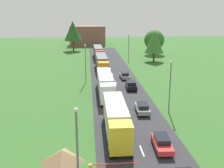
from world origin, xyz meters
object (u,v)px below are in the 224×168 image
(truck_lead, at_px, (116,118))
(tree_birch, at_px, (154,42))
(lamppost_second, at_px, (170,84))
(lamppost_third, at_px, (85,62))
(tree_oak, at_px, (154,40))
(tree_maple, at_px, (73,31))
(car_second, at_px, (162,143))
(car_third, at_px, (142,108))
(lamppost_lead, at_px, (77,150))
(car_fifth, at_px, (125,75))
(truck_fourth, at_px, (98,52))
(car_fourth, at_px, (131,85))
(lamppost_fourth, at_px, (129,45))
(truck_second, at_px, (105,83))
(distant_building, at_px, (88,35))
(barrier_gate, at_px, (99,167))
(truck_third, at_px, (102,63))

(truck_lead, bearing_deg, tree_birch, 71.78)
(lamppost_second, xyz_separation_m, lamppost_third, (-12.35, 18.28, 0.11))
(tree_oak, distance_m, tree_maple, 29.72)
(car_second, height_order, car_third, car_third)
(truck_lead, xyz_separation_m, lamppost_lead, (-4.17, -11.67, 2.21))
(car_fifth, distance_m, lamppost_lead, 40.83)
(truck_fourth, height_order, car_fourth, truck_fourth)
(lamppost_lead, height_order, lamppost_fourth, lamppost_fourth)
(tree_birch, relative_size, tree_maple, 0.80)
(car_fourth, relative_size, lamppost_second, 0.57)
(truck_lead, bearing_deg, car_fourth, 76.13)
(lamppost_lead, distance_m, lamppost_third, 37.03)
(car_fifth, bearing_deg, lamppost_second, -79.51)
(tree_birch, bearing_deg, car_second, -102.18)
(tree_birch, height_order, tree_maple, tree_maple)
(truck_fourth, height_order, lamppost_second, lamppost_second)
(truck_second, xyz_separation_m, lamppost_fourth, (9.24, 35.21, 2.29))
(car_fifth, xyz_separation_m, lamppost_second, (3.88, -20.95, 3.55))
(lamppost_third, relative_size, distant_building, 0.54)
(truck_second, bearing_deg, truck_fourth, 89.67)
(lamppost_third, relative_size, tree_oak, 0.98)
(car_fourth, relative_size, barrier_gate, 0.95)
(car_fourth, bearing_deg, tree_oak, 71.37)
(truck_fourth, relative_size, lamppost_fourth, 1.75)
(truck_lead, xyz_separation_m, lamppost_second, (8.58, 7.08, 2.19))
(car_second, height_order, lamppost_lead, lamppost_lead)
(lamppost_third, height_order, lamppost_fourth, lamppost_third)
(truck_third, distance_m, car_second, 40.87)
(car_second, bearing_deg, lamppost_fourth, 85.54)
(lamppost_third, xyz_separation_m, tree_birch, (19.71, 23.09, 1.18))
(distant_building, bearing_deg, lamppost_second, -81.90)
(car_second, bearing_deg, lamppost_second, 70.34)
(car_third, bearing_deg, lamppost_lead, -115.07)
(tree_oak, bearing_deg, lamppost_second, -100.89)
(lamppost_lead, bearing_deg, truck_third, 84.93)
(car_fifth, xyz_separation_m, distant_building, (-7.97, 62.36, 3.19))
(truck_second, relative_size, lamppost_lead, 1.79)
(car_second, xyz_separation_m, car_third, (-0.01, 11.12, 0.01))
(car_second, xyz_separation_m, lamppost_lead, (-8.79, -7.65, 3.58))
(distant_building, bearing_deg, truck_lead, -87.93)
(truck_fourth, relative_size, car_fifth, 3.31)
(tree_oak, height_order, tree_birch, tree_birch)
(lamppost_lead, bearing_deg, car_second, 41.04)
(lamppost_fourth, relative_size, tree_oak, 0.97)
(tree_birch, bearing_deg, truck_third, -143.18)
(car_second, relative_size, lamppost_lead, 0.57)
(truck_lead, xyz_separation_m, truck_second, (-0.26, 16.71, -0.04))
(car_fifth, bearing_deg, tree_maple, 106.55)
(lamppost_lead, bearing_deg, car_third, 64.93)
(lamppost_third, bearing_deg, truck_third, 70.96)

